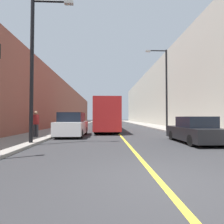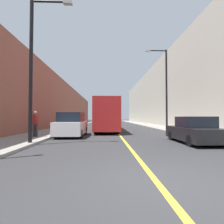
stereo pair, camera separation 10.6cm
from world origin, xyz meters
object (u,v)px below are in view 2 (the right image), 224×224
object	(u,v)px
parked_suv_left	(72,125)
street_lamp_right	(165,85)
bus	(106,115)
street_lamp_left	(34,61)
pedestrian	(35,123)
car_right_near	(194,131)

from	to	relation	value
parked_suv_left	street_lamp_right	size ratio (longest dim) A/B	0.55
bus	street_lamp_right	distance (m)	7.15
bus	street_lamp_left	size ratio (longest dim) A/B	1.30
bus	street_lamp_left	world-z (taller)	street_lamp_left
parked_suv_left	pedestrian	size ratio (longest dim) A/B	2.64
parked_suv_left	street_lamp_right	bearing A→B (deg)	25.26
car_right_near	street_lamp_right	world-z (taller)	street_lamp_right
parked_suv_left	street_lamp_left	bearing A→B (deg)	-105.91
parked_suv_left	street_lamp_right	distance (m)	10.85
parked_suv_left	pedestrian	distance (m)	2.76
parked_suv_left	pedestrian	xyz separation A→B (m)	(-2.31, -1.51, 0.21)
car_right_near	street_lamp_left	distance (m)	10.00
pedestrian	bus	bearing A→B (deg)	53.53
bus	street_lamp_left	distance (m)	11.00
street_lamp_right	pedestrian	distance (m)	13.36
bus	parked_suv_left	bearing A→B (deg)	-117.41
parked_suv_left	street_lamp_right	world-z (taller)	street_lamp_right
parked_suv_left	car_right_near	bearing A→B (deg)	-26.74
street_lamp_right	pedestrian	bearing A→B (deg)	-153.04
car_right_near	street_lamp_right	xyz separation A→B (m)	(1.16, 8.28, 4.29)
bus	pedestrian	world-z (taller)	bus
car_right_near	street_lamp_right	size ratio (longest dim) A/B	0.48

